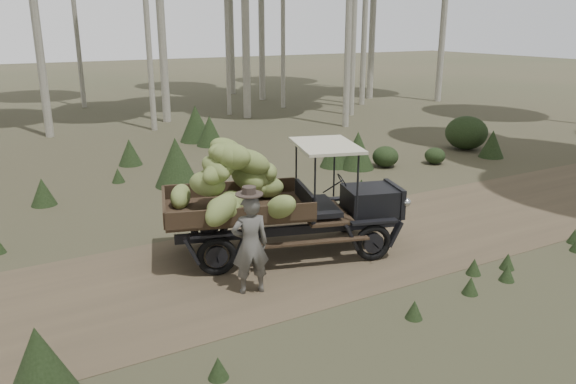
# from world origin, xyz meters

# --- Properties ---
(ground) EXTENTS (120.00, 120.00, 0.00)m
(ground) POSITION_xyz_m (0.00, 0.00, 0.00)
(ground) COLOR #473D2B
(ground) RESTS_ON ground
(dirt_track) EXTENTS (70.00, 4.00, 0.01)m
(dirt_track) POSITION_xyz_m (0.00, 0.00, 0.00)
(dirt_track) COLOR brown
(dirt_track) RESTS_ON ground
(banana_truck) EXTENTS (4.81, 2.79, 2.37)m
(banana_truck) POSITION_xyz_m (-0.70, 0.44, 1.34)
(banana_truck) COLOR black
(banana_truck) RESTS_ON ground
(farmer) EXTENTS (0.68, 0.53, 1.82)m
(farmer) POSITION_xyz_m (-1.52, -0.89, 0.86)
(farmer) COLOR #54524D
(farmer) RESTS_ON ground
(undergrowth) EXTENTS (20.40, 21.34, 1.36)m
(undergrowth) POSITION_xyz_m (1.38, 0.28, 0.54)
(undergrowth) COLOR #233319
(undergrowth) RESTS_ON ground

